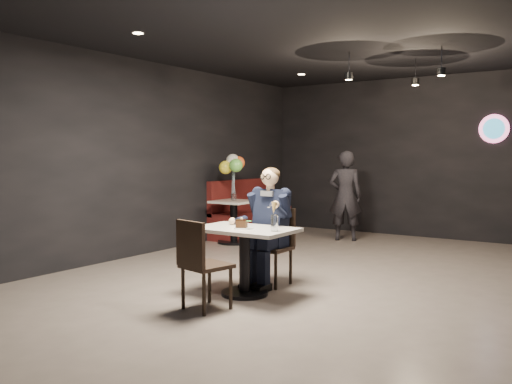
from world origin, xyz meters
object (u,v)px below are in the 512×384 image
Objects in this scene: sundae_glass at (274,223)px; passerby at (345,196)px; seated_man at (271,225)px; main_table at (245,261)px; chair_near at (207,264)px; balloon_vase at (234,197)px; chair_far at (271,247)px; booth_bench at (252,207)px; side_table at (234,220)px.

passerby reaches higher than sundae_glass.
seated_man is at bearing 77.41° from passerby.
passerby is (-0.68, 4.14, 0.44)m from main_table.
chair_near reaches higher than balloon_vase.
chair_far is 3.12m from balloon_vase.
chair_near is at bearing -90.00° from main_table.
sundae_glass is 3.80m from balloon_vase.
seated_man is 10.52× the size of balloon_vase.
chair_far is 4.06m from booth_bench.
chair_far is at bearing -45.61° from side_table.
side_table is at bearing 132.64° from sundae_glass.
main_table is at bearing 76.01° from passerby.
main_table is 8.04× the size of balloon_vase.
side_table is at bearing 128.11° from main_table.
sundae_glass is (0.41, -0.58, 0.38)m from chair_far.
chair_near is at bearing 74.75° from passerby.
passerby reaches higher than chair_near.
chair_near is 0.84m from sundae_glass.
chair_near reaches higher than side_table.
sundae_glass is (0.41, -0.03, 0.46)m from main_table.
seated_man is at bearing 125.00° from sundae_glass.
side_table is (-2.17, 2.22, -0.31)m from seated_man.
main_table is 1.34× the size of side_table.
side_table is 0.41m from balloon_vase.
seated_man is at bearing 102.61° from chair_near.
chair_far is 3.67m from passerby.
side_table is at bearing -90.00° from balloon_vase.
chair_far is at bearing 77.41° from passerby.
chair_far is 1.21m from chair_near.
passerby is (1.49, 1.37, -0.01)m from balloon_vase.
sundae_glass is at bearing 69.82° from chair_near.
sundae_glass is 3.83m from side_table.
balloon_vase is at bearing -73.30° from booth_bench.
booth_bench is 1.85m from passerby.
balloon_vase is 2.03m from passerby.
balloon_vase reaches higher than main_table.
seated_man is (-0.00, 0.55, 0.34)m from main_table.
seated_man is at bearing -45.61° from balloon_vase.
seated_man is 3.65m from passerby.
seated_man reaches higher than chair_far.
seated_man reaches higher than side_table.
booth_bench is 1.05m from side_table.
booth_bench is 1.08m from balloon_vase.
booth_bench is at bearing 127.52° from seated_man.
chair_far is (-0.00, 0.55, 0.09)m from main_table.
main_table is at bearing 102.61° from chair_near.
booth_bench is at bearing 127.14° from sundae_glass.
chair_far is 1.12× the size of side_table.
booth_bench is at bearing 131.75° from chair_near.
booth_bench is 15.63× the size of balloon_vase.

